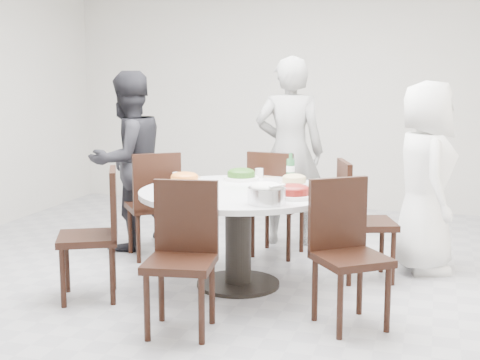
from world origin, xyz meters
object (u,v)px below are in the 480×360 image
(chair_ne, at_px, (367,221))
(chair_nw, at_px, (152,204))
(diner_right, at_px, (425,177))
(chair_se, at_px, (351,255))
(dining_table, at_px, (238,238))
(diner_left, at_px, (128,161))
(chair_sw, at_px, (88,235))
(beverage_bottle, at_px, (291,167))
(chair_s, at_px, (180,260))
(diner_middle, at_px, (290,151))
(rice_bowl, at_px, (267,196))
(soup_bowl, at_px, (177,193))
(chair_n, at_px, (278,203))

(chair_ne, height_order, chair_nw, same)
(chair_nw, distance_m, diner_right, 2.35)
(chair_se, bearing_deg, chair_ne, 53.44)
(dining_table, xyz_separation_m, diner_left, (-1.30, 0.80, 0.45))
(chair_sw, relative_size, beverage_bottle, 4.10)
(chair_s, relative_size, diner_middle, 0.53)
(rice_bowl, bearing_deg, chair_ne, 56.87)
(diner_middle, bearing_deg, beverage_bottle, 94.42)
(chair_ne, relative_size, diner_left, 0.58)
(chair_se, height_order, diner_middle, diner_middle)
(rice_bowl, bearing_deg, chair_s, -127.40)
(chair_ne, distance_m, beverage_bottle, 0.75)
(dining_table, bearing_deg, rice_bowl, -53.31)
(soup_bowl, distance_m, beverage_bottle, 1.17)
(diner_middle, distance_m, beverage_bottle, 0.87)
(chair_s, distance_m, beverage_bottle, 1.63)
(soup_bowl, bearing_deg, rice_bowl, 1.15)
(chair_n, bearing_deg, chair_se, 126.88)
(chair_sw, distance_m, soup_bowl, 0.73)
(chair_s, bearing_deg, chair_sw, 146.58)
(chair_s, distance_m, chair_se, 1.09)
(diner_right, distance_m, diner_left, 2.65)
(dining_table, xyz_separation_m, chair_s, (-0.08, -1.00, 0.10))
(chair_s, distance_m, rice_bowl, 0.76)
(chair_n, height_order, beverage_bottle, beverage_bottle)
(rice_bowl, xyz_separation_m, soup_bowl, (-0.64, -0.01, -0.01))
(chair_ne, bearing_deg, chair_sw, 99.71)
(chair_sw, bearing_deg, chair_s, 38.48)
(chair_n, distance_m, chair_sw, 1.86)
(chair_sw, bearing_deg, diner_left, 167.56)
(diner_right, height_order, diner_middle, diner_middle)
(dining_table, xyz_separation_m, soup_bowl, (-0.31, -0.46, 0.42))
(diner_middle, relative_size, diner_left, 1.08)
(chair_n, xyz_separation_m, chair_se, (0.85, -1.55, 0.00))
(dining_table, distance_m, beverage_bottle, 0.78)
(chair_ne, relative_size, diner_right, 0.61)
(diner_left, bearing_deg, diner_right, 117.05)
(chair_ne, xyz_separation_m, rice_bowl, (-0.59, -0.90, 0.33))
(chair_ne, bearing_deg, chair_n, 40.14)
(chair_nw, xyz_separation_m, soup_bowl, (0.66, -1.05, 0.32))
(diner_middle, height_order, rice_bowl, diner_middle)
(chair_sw, bearing_deg, chair_ne, 92.60)
(chair_n, bearing_deg, diner_middle, -83.30)
(chair_ne, relative_size, chair_nw, 1.00)
(chair_n, bearing_deg, diner_right, -177.74)
(chair_s, height_order, soup_bowl, chair_s)
(chair_s, bearing_deg, diner_left, 115.91)
(soup_bowl, xyz_separation_m, beverage_bottle, (0.59, 1.00, 0.07))
(chair_nw, relative_size, diner_left, 0.58)
(diner_right, xyz_separation_m, rice_bowl, (-1.01, -1.27, 0.02))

